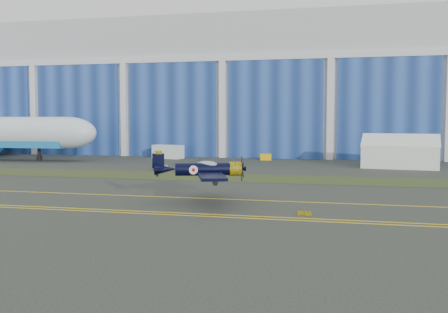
% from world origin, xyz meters
% --- Properties ---
extents(ground, '(260.00, 260.00, 0.00)m').
position_xyz_m(ground, '(0.00, 0.00, 0.00)').
color(ground, '#353A31').
rests_on(ground, ground).
extents(grass_median, '(260.00, 10.00, 0.02)m').
position_xyz_m(grass_median, '(0.00, 14.00, 0.02)').
color(grass_median, '#475128').
rests_on(grass_median, ground).
extents(hangar, '(220.00, 45.70, 30.00)m').
position_xyz_m(hangar, '(0.00, 71.79, 14.96)').
color(hangar, silver).
rests_on(hangar, ground).
extents(taxiway_centreline, '(200.00, 0.20, 0.02)m').
position_xyz_m(taxiway_centreline, '(0.00, -5.00, 0.01)').
color(taxiway_centreline, yellow).
rests_on(taxiway_centreline, ground).
extents(edge_line_near, '(80.00, 0.20, 0.02)m').
position_xyz_m(edge_line_near, '(0.00, -14.50, 0.01)').
color(edge_line_near, yellow).
rests_on(edge_line_near, ground).
extents(edge_line_far, '(80.00, 0.20, 0.02)m').
position_xyz_m(edge_line_far, '(0.00, -13.50, 0.01)').
color(edge_line_far, yellow).
rests_on(edge_line_far, ground).
extents(guard_board_right, '(1.20, 0.15, 0.35)m').
position_xyz_m(guard_board_right, '(22.00, -12.00, 0.17)').
color(guard_board_right, yellow).
rests_on(guard_board_right, ground).
extents(warbird, '(13.87, 15.15, 3.68)m').
position_xyz_m(warbird, '(11.66, -7.40, 3.29)').
color(warbird, black).
rests_on(warbird, ground).
extents(tent, '(13.23, 10.36, 5.69)m').
position_xyz_m(tent, '(34.09, 35.34, 2.85)').
color(tent, white).
rests_on(tent, ground).
extents(shipping_container, '(6.76, 4.01, 2.74)m').
position_xyz_m(shipping_container, '(-10.33, 44.53, 1.37)').
color(shipping_container, white).
rests_on(shipping_container, ground).
extents(tug, '(2.41, 1.85, 1.25)m').
position_xyz_m(tug, '(9.81, 44.74, 0.62)').
color(tug, '#EDB60B').
rests_on(tug, ground).
extents(barrier_a, '(2.07, 0.90, 0.90)m').
position_xyz_m(barrier_a, '(-2.98, 20.53, 0.45)').
color(barrier_a, gray).
rests_on(barrier_a, ground).
extents(barrier_b, '(2.00, 0.61, 0.90)m').
position_xyz_m(barrier_b, '(1.14, 19.47, 0.45)').
color(barrier_b, '#8C9E98').
rests_on(barrier_b, ground).
extents(barrier_c, '(2.07, 0.89, 0.90)m').
position_xyz_m(barrier_c, '(7.75, 20.47, 0.45)').
color(barrier_c, gray).
rests_on(barrier_c, ground).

